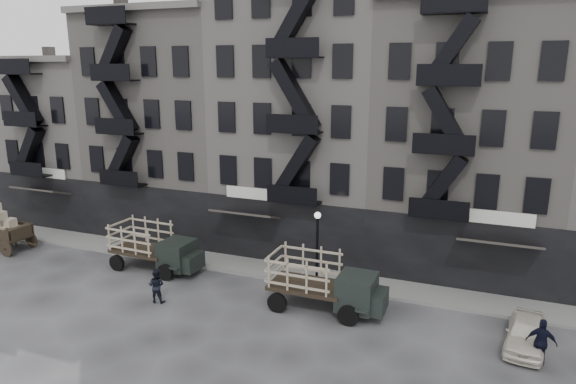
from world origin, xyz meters
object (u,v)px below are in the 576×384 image
(horse, at_px, (8,232))
(pedestrian_mid, at_px, (156,286))
(stake_truck_west, at_px, (154,244))
(car_east, at_px, (526,333))
(policeman, at_px, (541,342))
(wagon, at_px, (0,223))
(stake_truck_east, at_px, (323,279))

(horse, height_order, pedestrian_mid, pedestrian_mid)
(horse, bearing_deg, stake_truck_west, -86.57)
(car_east, bearing_deg, policeman, -61.88)
(car_east, relative_size, pedestrian_mid, 2.17)
(pedestrian_mid, bearing_deg, policeman, 172.57)
(wagon, height_order, stake_truck_west, wagon)
(horse, bearing_deg, pedestrian_mid, -100.47)
(wagon, xyz_separation_m, stake_truck_east, (22.22, -0.50, -0.16))
(stake_truck_east, height_order, car_east, stake_truck_east)
(wagon, height_order, car_east, wagon)
(wagon, relative_size, car_east, 0.97)
(policeman, bearing_deg, pedestrian_mid, 9.26)
(stake_truck_east, distance_m, car_east, 9.23)
(stake_truck_east, bearing_deg, policeman, -7.75)
(stake_truck_west, bearing_deg, wagon, -173.66)
(car_east, distance_m, pedestrian_mid, 17.48)
(horse, height_order, policeman, policeman)
(horse, relative_size, stake_truck_west, 0.36)
(horse, distance_m, stake_truck_east, 22.66)
(horse, relative_size, policeman, 1.01)
(horse, bearing_deg, wagon, -148.59)
(horse, xyz_separation_m, pedestrian_mid, (14.45, -3.56, 0.05))
(horse, distance_m, stake_truck_west, 11.81)
(policeman, bearing_deg, stake_truck_west, -1.09)
(wagon, height_order, stake_truck_east, wagon)
(horse, distance_m, pedestrian_mid, 14.88)
(stake_truck_east, relative_size, policeman, 2.90)
(stake_truck_west, distance_m, stake_truck_east, 10.91)
(stake_truck_west, xyz_separation_m, stake_truck_east, (10.83, -1.26, 0.05))
(wagon, distance_m, stake_truck_west, 11.42)
(policeman, bearing_deg, car_east, -62.75)
(wagon, bearing_deg, car_east, 0.89)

